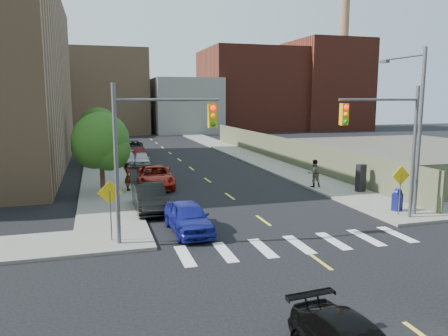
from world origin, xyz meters
TOP-DOWN VIEW (x-y plane):
  - ground at (0.00, 0.00)m, footprint 160.00×160.00m
  - sidewalk_nw at (-7.75, 41.50)m, footprint 3.50×73.00m
  - sidewalk_ne at (7.75, 41.50)m, footprint 3.50×73.00m
  - fence_north at (9.60, 28.00)m, footprint 0.12×44.00m
  - gravel_lot at (28.00, 30.00)m, footprint 36.00×42.00m
  - bg_bldg_west at (-22.00, 70.00)m, footprint 14.00×18.00m
  - bg_bldg_midwest at (-6.00, 72.00)m, footprint 14.00×16.00m
  - bg_bldg_center at (8.00, 70.00)m, footprint 12.00×16.00m
  - bg_bldg_east at (22.00, 72.00)m, footprint 18.00×18.00m
  - bg_bldg_fareast at (38.00, 70.00)m, footprint 14.00×16.00m
  - smokestack at (42.00, 70.00)m, footprint 1.80×1.80m
  - signal_nw at (-5.98, 6.00)m, footprint 4.59×0.30m
  - signal_ne at (5.98, 6.00)m, footprint 4.59×0.30m
  - streetlight_ne at (8.20, 6.90)m, footprint 0.25×3.70m
  - warn_sign_nw at (-7.80, 6.50)m, footprint 1.06×0.06m
  - warn_sign_ne at (7.20, 6.50)m, footprint 1.06×0.06m
  - warn_sign_midwest at (-7.80, 20.00)m, footprint 1.06×0.06m
  - tree_west_near at (-8.00, 16.05)m, footprint 3.66×3.64m
  - tree_west_far at (-8.00, 31.05)m, footprint 3.66×3.64m
  - parked_car_blue at (-4.20, 7.15)m, footprint 1.95×4.44m
  - parked_car_black at (-5.50, 11.71)m, footprint 1.67×4.76m
  - parked_car_red at (-4.30, 18.43)m, footprint 3.02×5.79m
  - parked_car_silver at (-5.50, 29.79)m, footprint 1.92×4.45m
  - parked_car_white at (-4.20, 29.04)m, footprint 1.74×3.86m
  - parked_car_maroon at (-4.20, 32.60)m, footprint 1.77×4.09m
  - parked_car_grey at (-4.20, 38.76)m, footprint 2.78×5.46m
  - mailbox at (7.72, 7.31)m, footprint 0.62×0.54m
  - payphone at (8.71, 12.36)m, footprint 0.63×0.55m
  - pedestrian_west at (-6.30, 17.15)m, footprint 0.56×0.76m
  - pedestrian_east at (6.42, 14.62)m, footprint 0.98×0.78m

SIDE VIEW (x-z plane):
  - ground at x=0.00m, z-range 0.00..0.00m
  - gravel_lot at x=28.00m, z-range 0.00..0.06m
  - sidewalk_nw at x=-7.75m, z-range 0.00..0.15m
  - sidewalk_ne at x=7.75m, z-range 0.00..0.15m
  - parked_car_silver at x=-5.50m, z-range 0.00..1.28m
  - parked_car_white at x=-4.20m, z-range 0.00..1.29m
  - parked_car_maroon at x=-4.20m, z-range 0.00..1.31m
  - parked_car_grey at x=-4.20m, z-range 0.00..1.48m
  - parked_car_blue at x=-4.20m, z-range 0.00..1.49m
  - mailbox at x=7.72m, z-range 0.13..1.39m
  - parked_car_red at x=-4.30m, z-range 0.00..1.56m
  - parked_car_black at x=-5.50m, z-range 0.00..1.57m
  - payphone at x=8.71m, z-range 0.15..2.00m
  - pedestrian_west at x=-6.30m, z-range 0.15..2.04m
  - pedestrian_east at x=6.42m, z-range 0.15..2.10m
  - fence_north at x=9.60m, z-range 0.00..2.50m
  - warn_sign_nw at x=-7.80m, z-range 0.58..3.41m
  - warn_sign_ne at x=7.20m, z-range 0.58..3.41m
  - warn_sign_midwest at x=-7.80m, z-range 0.58..3.41m
  - tree_west_near at x=-8.00m, z-range 0.72..6.24m
  - tree_west_far at x=-8.00m, z-range 0.72..6.24m
  - signal_nw at x=-5.98m, z-range 1.03..8.03m
  - signal_ne at x=5.98m, z-range 1.03..8.03m
  - bg_bldg_center at x=8.00m, z-range 0.00..10.00m
  - streetlight_ne at x=8.20m, z-range 0.72..9.72m
  - bg_bldg_west at x=-22.00m, z-range 0.00..12.00m
  - bg_bldg_midwest at x=-6.00m, z-range 0.00..15.00m
  - bg_bldg_east at x=22.00m, z-range 0.00..16.00m
  - bg_bldg_fareast at x=38.00m, z-range 0.00..18.00m
  - smokestack at x=42.00m, z-range 0.00..28.00m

